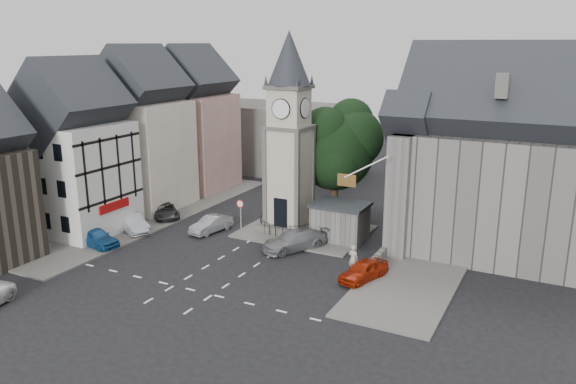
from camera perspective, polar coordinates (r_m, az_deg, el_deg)
The scene contains 23 objects.
ground at distance 41.00m, azimuth -5.02°, elevation -7.02°, with size 120.00×120.00×0.00m, color black.
pavement_west at distance 52.60m, azimuth -13.13°, elevation -2.27°, with size 6.00×30.00×0.14m, color #595651.
pavement_east at distance 43.69m, azimuth 14.34°, elevation -5.94°, with size 6.00×26.00×0.14m, color #595651.
central_island at distance 46.86m, azimuth 1.75°, elevation -4.00°, with size 10.00×8.00×0.16m, color #595651.
road_markings at distance 36.86m, azimuth -9.63°, elevation -9.80°, with size 20.00×8.00×0.01m, color silver.
clock_tower at distance 45.54m, azimuth 0.11°, elevation 5.89°, with size 4.86×4.86×16.25m.
stone_shelter at distance 44.72m, azimuth 5.31°, elevation -3.02°, with size 4.30×3.30×3.08m.
town_tree at distance 49.40m, azimuth 4.84°, elevation 5.20°, with size 7.20×7.20×10.80m.
warning_sign_post at distance 46.28m, azimuth -4.87°, elevation -1.77°, with size 0.70×0.19×2.85m.
terrace_pink at distance 60.65m, azimuth -9.59°, elevation 6.50°, with size 8.10×7.60×12.80m.
terrace_cream at distance 54.53m, azimuth -14.61°, elevation 5.28°, with size 8.10×7.60×12.80m.
terrace_tudor at distance 49.03m, azimuth -20.76°, elevation 3.27°, with size 8.10×7.60×12.00m.
backdrop_west at distance 69.20m, azimuth -1.21°, elevation 5.57°, with size 20.00×10.00×8.00m, color #4C4944.
east_building at distance 44.26m, azimuth 20.28°, elevation 2.24°, with size 14.40×11.40×12.60m.
east_boundary_wall at distance 46.01m, azimuth 11.55°, elevation -4.19°, with size 0.40×16.00×0.90m, color #575550.
flagpole at distance 39.04m, azimuth 7.93°, elevation 2.53°, with size 3.68×0.10×2.74m.
car_west_blue at distance 45.98m, azimuth -18.95°, elevation -4.36°, with size 1.73×4.30×1.47m, color navy.
car_west_silver at distance 48.65m, azimuth -15.60°, elevation -3.02°, with size 1.58×4.54×1.49m, color #A2A4A9.
car_west_grey at distance 51.77m, azimuth -12.37°, elevation -1.86°, with size 2.08×4.50×1.25m, color #29292B.
car_island_silver at distance 47.17m, azimuth -7.81°, elevation -3.26°, with size 1.40×4.03×1.33m, color #9EA1A7.
car_island_east at distance 42.83m, azimuth 0.65°, elevation -4.91°, with size 2.11×5.18×1.50m, color gray.
car_east_red at distance 37.89m, azimuth 7.69°, elevation -7.90°, with size 1.60×3.98×1.36m, color #991E08.
pedestrian at distance 39.00m, azimuth 6.62°, elevation -6.73°, with size 0.70×0.46×1.92m, color #B4A695.
Camera 1 is at (20.46, -32.05, 15.33)m, focal length 35.00 mm.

